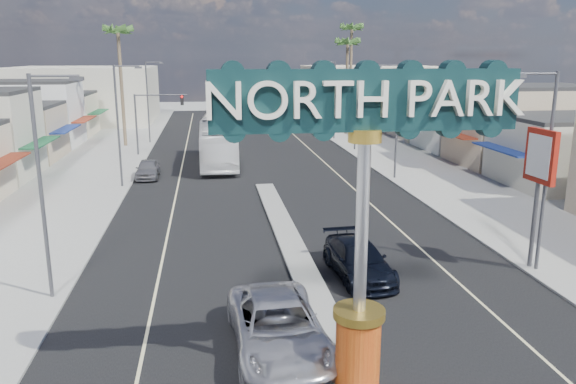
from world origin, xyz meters
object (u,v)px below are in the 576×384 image
object	(u,v)px
city_bus	(217,144)
suv_right	(358,260)
gateway_sign	(363,197)
palm_right_mid	(348,47)
bank_pylon_sign	(540,164)
suv_left	(278,327)
streetlight_l_far	(149,98)
streetlight_l_mid	(120,120)
traffic_signal_left	(155,112)
palm_right_far	(352,34)
traffic_signal_right	(338,109)
streetlight_r_near	(544,163)
streetlight_r_mid	(395,116)
streetlight_r_far	(333,96)
streetlight_l_near	(44,177)
car_parked_left	(148,169)
palm_left_far	(118,37)

from	to	relation	value
city_bus	suv_right	bearing A→B (deg)	-78.75
gateway_sign	city_bus	size ratio (longest dim) A/B	0.69
palm_right_mid	bank_pylon_sign	size ratio (longest dim) A/B	1.90
palm_right_mid	suv_right	world-z (taller)	palm_right_mid
suv_left	streetlight_l_far	bearing A→B (deg)	97.57
streetlight_l_mid	palm_right_mid	world-z (taller)	palm_right_mid
traffic_signal_left	palm_right_far	xyz separation A→B (m)	(24.18, 18.01, 8.11)
traffic_signal_right	streetlight_r_near	world-z (taller)	streetlight_r_near
traffic_signal_right	city_bus	distance (m)	13.92
bank_pylon_sign	streetlight_r_mid	bearing A→B (deg)	87.00
palm_right_mid	city_bus	distance (m)	25.58
streetlight_r_mid	suv_left	world-z (taller)	streetlight_r_mid
streetlight_l_mid	city_bus	world-z (taller)	streetlight_l_mid
streetlight_r_far	bank_pylon_sign	bearing A→B (deg)	-89.92
gateway_sign	suv_right	bearing A→B (deg)	74.72
gateway_sign	streetlight_l_near	bearing A→B (deg)	142.45
traffic_signal_right	city_bus	xyz separation A→B (m)	(-12.48, -5.67, -2.42)
palm_right_mid	palm_right_far	size ratio (longest dim) A/B	0.86
streetlight_l_far	car_parked_left	world-z (taller)	streetlight_l_far
palm_right_mid	suv_right	bearing A→B (deg)	-103.20
suv_right	city_bus	bearing A→B (deg)	97.41
gateway_sign	car_parked_left	distance (m)	32.90
palm_right_far	city_bus	size ratio (longest dim) A/B	1.06
streetlight_l_mid	streetlight_r_mid	world-z (taller)	same
palm_left_far	palm_right_far	distance (m)	30.48
car_parked_left	city_bus	world-z (taller)	city_bus
palm_right_far	streetlight_r_near	bearing A→B (deg)	-95.02
traffic_signal_right	suv_right	distance (m)	34.27
traffic_signal_right	palm_right_mid	size ratio (longest dim) A/B	0.50
streetlight_r_far	suv_left	distance (m)	49.22
streetlight_r_mid	streetlight_r_far	xyz separation A→B (m)	(0.00, 22.00, 0.00)
palm_right_mid	suv_left	distance (m)	54.46
streetlight_l_near	streetlight_r_far	distance (m)	46.90
streetlight_l_near	palm_left_far	distance (m)	40.59
gateway_sign	streetlight_r_near	distance (m)	13.19
car_parked_left	city_bus	bearing A→B (deg)	42.02
streetlight_r_mid	palm_right_far	xyz separation A→B (m)	(4.57, 32.00, 7.32)
palm_right_far	streetlight_r_mid	bearing A→B (deg)	-98.12
streetlight_l_near	palm_right_far	xyz separation A→B (m)	(25.43, 52.00, 7.32)
palm_right_far	suv_left	world-z (taller)	palm_right_far
traffic_signal_left	streetlight_l_mid	xyz separation A→B (m)	(-1.25, -13.99, 0.79)
streetlight_r_far	car_parked_left	world-z (taller)	streetlight_r_far
traffic_signal_right	car_parked_left	size ratio (longest dim) A/B	1.37
traffic_signal_left	streetlight_l_near	bearing A→B (deg)	-92.10
gateway_sign	streetlight_r_mid	world-z (taller)	gateway_sign
gateway_sign	traffic_signal_left	distance (m)	43.04
traffic_signal_right	palm_left_far	xyz separation A→B (m)	(-22.18, 6.01, 7.22)
bank_pylon_sign	city_bus	bearing A→B (deg)	113.09
suv_left	suv_right	size ratio (longest dim) A/B	1.19
streetlight_r_mid	suv_right	xyz separation A→B (m)	(-8.08, -19.41, -4.28)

